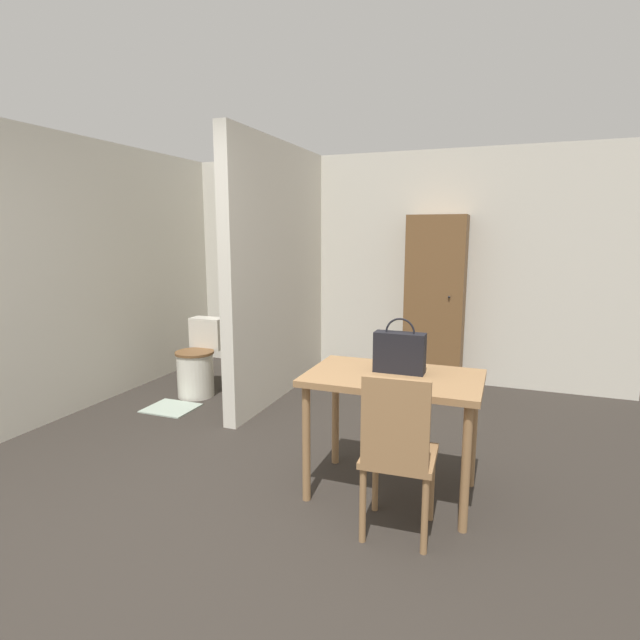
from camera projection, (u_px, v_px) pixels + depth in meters
The scene contains 10 objects.
ground_plane at pixel (195, 551), 2.60m from camera, with size 16.00×16.00×0.00m, color #2D2823.
wall_back at pixel (374, 267), 5.71m from camera, with size 5.45×0.12×2.50m.
wall_left at pixel (97, 273), 4.82m from camera, with size 0.12×4.55×2.50m.
partition_wall at pixel (279, 272), 4.95m from camera, with size 0.12×2.04×2.50m.
dining_table at pixel (393, 391), 3.08m from camera, with size 1.06×0.67×0.78m.
wooden_chair at pixel (398, 451), 2.64m from camera, with size 0.40×0.40×0.93m.
toilet at pixel (199, 363), 5.08m from camera, with size 0.39×0.53×0.76m.
handbag at pixel (400, 352), 3.09m from camera, with size 0.31×0.11×0.35m.
wooden_cabinet at pixel (435, 303), 5.27m from camera, with size 0.60×0.39×1.82m.
bath_mat at pixel (171, 408), 4.70m from camera, with size 0.45×0.40×0.01m.
Camera 1 is at (1.45, -1.97, 1.64)m, focal length 28.00 mm.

